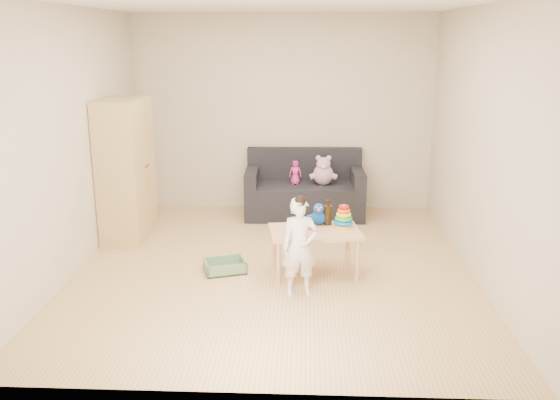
{
  "coord_description": "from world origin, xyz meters",
  "views": [
    {
      "loc": [
        0.32,
        -5.71,
        2.3
      ],
      "look_at": [
        0.05,
        0.25,
        0.65
      ],
      "focal_mm": 38.0,
      "sensor_mm": 36.0,
      "label": 1
    }
  ],
  "objects_px": {
    "play_table": "(315,252)",
    "toddler": "(300,248)",
    "wardrobe": "(126,170)",
    "sofa": "(304,200)"
  },
  "relations": [
    {
      "from": "sofa",
      "to": "toddler",
      "type": "bearing_deg",
      "value": -91.95
    },
    {
      "from": "wardrobe",
      "to": "play_table",
      "type": "bearing_deg",
      "value": -26.17
    },
    {
      "from": "play_table",
      "to": "toddler",
      "type": "height_order",
      "value": "toddler"
    },
    {
      "from": "play_table",
      "to": "toddler",
      "type": "relative_size",
      "value": 0.98
    },
    {
      "from": "wardrobe",
      "to": "toddler",
      "type": "height_order",
      "value": "wardrobe"
    },
    {
      "from": "wardrobe",
      "to": "play_table",
      "type": "relative_size",
      "value": 1.84
    },
    {
      "from": "wardrobe",
      "to": "play_table",
      "type": "distance_m",
      "value": 2.5
    },
    {
      "from": "toddler",
      "to": "sofa",
      "type": "bearing_deg",
      "value": 79.53
    },
    {
      "from": "sofa",
      "to": "toddler",
      "type": "relative_size",
      "value": 1.72
    },
    {
      "from": "wardrobe",
      "to": "play_table",
      "type": "xyz_separation_m",
      "value": [
        2.18,
        -1.07,
        -0.58
      ]
    }
  ]
}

